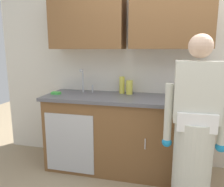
{
  "coord_description": "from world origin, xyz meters",
  "views": [
    {
      "loc": [
        -0.09,
        -1.85,
        1.49
      ],
      "look_at": [
        -0.67,
        0.55,
        1.0
      ],
      "focal_mm": 35.36,
      "sensor_mm": 36.0,
      "label": 1
    }
  ],
  "objects_px": {
    "sink": "(82,95)",
    "bottle_water_tall": "(129,87)",
    "bottle_water_short": "(122,85)",
    "cup_by_sink": "(205,99)",
    "sponge": "(56,93)",
    "person_at_sink": "(194,141)",
    "bottle_soap": "(188,89)"
  },
  "relations": [
    {
      "from": "sink",
      "to": "bottle_water_short",
      "type": "bearing_deg",
      "value": 21.35
    },
    {
      "from": "sink",
      "to": "bottle_water_tall",
      "type": "relative_size",
      "value": 2.88
    },
    {
      "from": "bottle_water_tall",
      "to": "cup_by_sink",
      "type": "height_order",
      "value": "bottle_water_tall"
    },
    {
      "from": "sink",
      "to": "bottle_soap",
      "type": "bearing_deg",
      "value": 5.98
    },
    {
      "from": "person_at_sink",
      "to": "bottle_soap",
      "type": "xyz_separation_m",
      "value": [
        -0.0,
        0.73,
        0.35
      ]
    },
    {
      "from": "bottle_soap",
      "to": "cup_by_sink",
      "type": "xyz_separation_m",
      "value": [
        0.14,
        -0.32,
        -0.05
      ]
    },
    {
      "from": "person_at_sink",
      "to": "bottle_water_short",
      "type": "distance_m",
      "value": 1.18
    },
    {
      "from": "sink",
      "to": "bottle_soap",
      "type": "xyz_separation_m",
      "value": [
        1.27,
        0.13,
        0.11
      ]
    },
    {
      "from": "sink",
      "to": "sponge",
      "type": "height_order",
      "value": "sink"
    },
    {
      "from": "bottle_water_short",
      "to": "sink",
      "type": "bearing_deg",
      "value": -158.65
    },
    {
      "from": "sink",
      "to": "sponge",
      "type": "distance_m",
      "value": 0.33
    },
    {
      "from": "bottle_water_short",
      "to": "bottle_soap",
      "type": "height_order",
      "value": "bottle_water_short"
    },
    {
      "from": "cup_by_sink",
      "to": "bottle_soap",
      "type": "bearing_deg",
      "value": 114.33
    },
    {
      "from": "bottle_water_tall",
      "to": "sponge",
      "type": "xyz_separation_m",
      "value": [
        -0.9,
        -0.22,
        -0.07
      ]
    },
    {
      "from": "bottle_soap",
      "to": "cup_by_sink",
      "type": "bearing_deg",
      "value": -65.67
    },
    {
      "from": "bottle_water_short",
      "to": "sponge",
      "type": "distance_m",
      "value": 0.84
    },
    {
      "from": "bottle_water_short",
      "to": "bottle_water_tall",
      "type": "relative_size",
      "value": 1.24
    },
    {
      "from": "bottle_soap",
      "to": "cup_by_sink",
      "type": "distance_m",
      "value": 0.35
    },
    {
      "from": "cup_by_sink",
      "to": "person_at_sink",
      "type": "bearing_deg",
      "value": -108.87
    },
    {
      "from": "person_at_sink",
      "to": "bottle_soap",
      "type": "height_order",
      "value": "person_at_sink"
    },
    {
      "from": "cup_by_sink",
      "to": "sponge",
      "type": "xyz_separation_m",
      "value": [
        -1.74,
        0.11,
        -0.04
      ]
    },
    {
      "from": "bottle_soap",
      "to": "bottle_water_tall",
      "type": "bearing_deg",
      "value": 178.75
    },
    {
      "from": "person_at_sink",
      "to": "bottle_soap",
      "type": "bearing_deg",
      "value": 90.33
    },
    {
      "from": "cup_by_sink",
      "to": "sponge",
      "type": "relative_size",
      "value": 0.93
    },
    {
      "from": "person_at_sink",
      "to": "cup_by_sink",
      "type": "height_order",
      "value": "person_at_sink"
    },
    {
      "from": "sink",
      "to": "bottle_soap",
      "type": "distance_m",
      "value": 1.29
    },
    {
      "from": "sponge",
      "to": "cup_by_sink",
      "type": "bearing_deg",
      "value": -3.71
    },
    {
      "from": "person_at_sink",
      "to": "bottle_water_short",
      "type": "bearing_deg",
      "value": 135.8
    },
    {
      "from": "bottle_soap",
      "to": "sponge",
      "type": "relative_size",
      "value": 1.77
    },
    {
      "from": "person_at_sink",
      "to": "bottle_water_tall",
      "type": "distance_m",
      "value": 1.08
    },
    {
      "from": "person_at_sink",
      "to": "cup_by_sink",
      "type": "xyz_separation_m",
      "value": [
        0.14,
        0.41,
        0.3
      ]
    },
    {
      "from": "person_at_sink",
      "to": "bottle_water_tall",
      "type": "bearing_deg",
      "value": 133.25
    }
  ]
}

